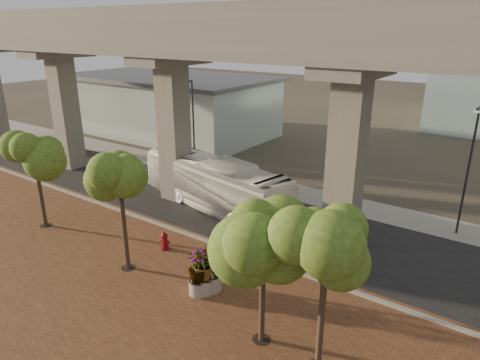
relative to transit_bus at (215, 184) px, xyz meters
The scene contains 18 objects.
ground 3.72m from the transit_bus, 37.79° to the right, with size 160.00×160.00×0.00m, color #383229.
brick_plaza 10.51m from the transit_bus, 75.32° to the right, with size 70.00×13.00×0.06m, color brown.
asphalt_road 3.10m from the transit_bus, ahead, with size 90.00×8.00×0.04m, color black.
curb_strip 5.07m from the transit_bus, 56.93° to the right, with size 70.00×0.25×0.16m, color gray.
far_sidewalk 6.28m from the transit_bus, 64.28° to the left, with size 90.00×3.00×0.06m, color gray.
transit_viaduct 6.21m from the transit_bus, ahead, with size 72.00×5.60×12.40m.
station_pavilion 22.34m from the transit_bus, 141.21° to the left, with size 23.00×13.00×6.30m.
transit_bus is the anchor object (origin of this frame).
fire_hydrant 6.23m from the transit_bus, 77.92° to the right, with size 0.50×0.45×1.01m.
planter_front 9.55m from the transit_bus, 54.59° to the right, with size 1.99×1.99×2.19m.
planter_right 9.69m from the transit_bus, 56.35° to the right, with size 2.01×2.01×2.14m.
planter_left 9.35m from the transit_bus, 52.96° to the right, with size 2.07×2.07×2.28m.
street_tree_far_west 10.73m from the transit_bus, 129.40° to the right, with size 3.67×3.67×6.02m.
street_tree_near_west 8.99m from the transit_bus, 82.34° to the right, with size 3.18×3.18×6.06m.
street_tree_near_east 13.21m from the transit_bus, 44.12° to the right, with size 4.06×4.06×6.37m.
street_tree_far_east 14.93m from the transit_bus, 37.75° to the right, with size 3.54×3.54×6.10m.
streetlamp_west 6.67m from the transit_bus, 143.94° to the left, with size 0.38×1.10×7.57m.
streetlamp_east 14.77m from the transit_bus, 19.82° to the left, with size 0.36×1.06×7.35m.
Camera 1 is at (13.55, -18.23, 11.25)m, focal length 32.00 mm.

